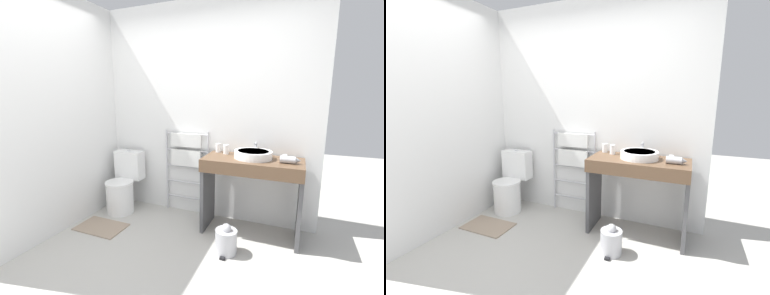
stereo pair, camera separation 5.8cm
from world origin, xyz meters
TOP-DOWN VIEW (x-y plane):
  - ground_plane at (0.00, 0.00)m, footprint 12.00×12.00m
  - wall_back at (0.00, 1.60)m, footprint 2.80×0.12m
  - wall_side at (-1.34, 0.77)m, footprint 0.12×2.27m
  - toilet at (-0.97, 1.23)m, footprint 0.39×0.51m
  - towel_radiator at (-0.17, 1.49)m, footprint 0.60×0.06m
  - vanity_counter at (0.70, 1.25)m, footprint 1.03×0.50m
  - sink_basin at (0.70, 1.29)m, footprint 0.40×0.40m
  - faucet at (0.70, 1.47)m, footprint 0.02×0.10m
  - cup_near_wall at (0.27, 1.45)m, footprint 0.06×0.06m
  - cup_near_edge at (0.38, 1.39)m, footprint 0.06×0.06m
  - hair_dryer at (1.06, 1.22)m, footprint 0.20×0.16m
  - trash_bin at (0.56, 0.80)m, footprint 0.21×0.25m
  - bath_mat at (-0.93, 0.72)m, footprint 0.56×0.36m

SIDE VIEW (x-z plane):
  - ground_plane at x=0.00m, z-range 0.00..0.00m
  - bath_mat at x=-0.93m, z-range 0.00..0.01m
  - trash_bin at x=0.56m, z-range -0.02..0.28m
  - toilet at x=-0.97m, z-range -0.06..0.74m
  - vanity_counter at x=0.70m, z-range 0.16..1.02m
  - towel_radiator at x=-0.17m, z-range 0.22..1.31m
  - hair_dryer at x=1.06m, z-range 0.86..0.94m
  - sink_basin at x=0.70m, z-range 0.86..0.95m
  - cup_near_wall at x=0.27m, z-range 0.86..0.97m
  - cup_near_edge at x=0.38m, z-range 0.86..0.97m
  - faucet at x=0.70m, z-range 0.88..1.03m
  - wall_back at x=0.00m, z-range 0.00..2.62m
  - wall_side at x=-1.34m, z-range 0.00..2.62m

